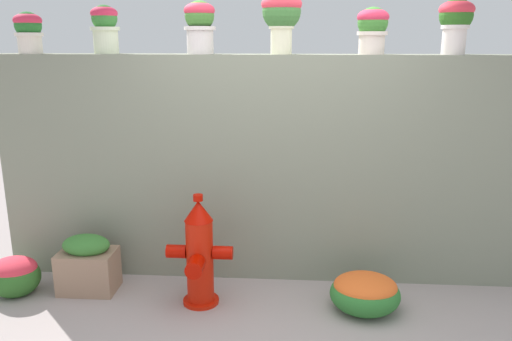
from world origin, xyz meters
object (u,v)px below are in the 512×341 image
(potted_plant_4, at_px, (373,27))
(fire_hydrant, at_px, (199,255))
(potted_plant_2, at_px, (200,23))
(flower_bush_left, at_px, (14,274))
(potted_plant_3, at_px, (282,13))
(potted_plant_1, at_px, (105,26))
(potted_plant_5, at_px, (456,19))
(flower_bush_right, at_px, (365,292))
(potted_plant_0, at_px, (28,29))
(planter_box, at_px, (88,264))

(potted_plant_4, bearing_deg, fire_hydrant, -155.68)
(potted_plant_2, distance_m, flower_bush_left, 2.67)
(flower_bush_left, bearing_deg, potted_plant_3, 13.96)
(potted_plant_2, height_order, fire_hydrant, potted_plant_2)
(potted_plant_1, xyz_separation_m, flower_bush_left, (-0.73, -0.61, -2.06))
(potted_plant_5, relative_size, flower_bush_right, 0.79)
(flower_bush_left, relative_size, flower_bush_right, 0.77)
(potted_plant_1, xyz_separation_m, potted_plant_2, (0.83, -0.02, 0.02))
(potted_plant_3, distance_m, flower_bush_right, 2.37)
(potted_plant_4, bearing_deg, potted_plant_5, 0.85)
(fire_hydrant, bearing_deg, potted_plant_4, 24.32)
(potted_plant_0, distance_m, potted_plant_4, 2.92)
(potted_plant_3, relative_size, planter_box, 0.98)
(potted_plant_2, distance_m, flower_bush_right, 2.61)
(potted_plant_2, distance_m, potted_plant_4, 1.44)
(potted_plant_0, xyz_separation_m, potted_plant_1, (0.65, 0.07, 0.03))
(potted_plant_0, relative_size, flower_bush_right, 0.62)
(planter_box, bearing_deg, potted_plant_1, 76.68)
(potted_plant_2, relative_size, fire_hydrant, 0.47)
(potted_plant_0, height_order, fire_hydrant, potted_plant_0)
(flower_bush_left, height_order, flower_bush_right, flower_bush_left)
(planter_box, bearing_deg, flower_bush_left, -170.08)
(potted_plant_0, xyz_separation_m, flower_bush_left, (-0.08, -0.54, -2.03))
(potted_plant_0, distance_m, planter_box, 2.08)
(potted_plant_4, xyz_separation_m, potted_plant_5, (0.67, 0.01, 0.06))
(potted_plant_1, relative_size, potted_plant_3, 0.81)
(fire_hydrant, bearing_deg, potted_plant_2, 95.39)
(potted_plant_0, height_order, potted_plant_5, potted_plant_5)
(potted_plant_1, relative_size, fire_hydrant, 0.43)
(planter_box, bearing_deg, potted_plant_5, 8.93)
(potted_plant_1, height_order, planter_box, potted_plant_1)
(potted_plant_0, distance_m, potted_plant_1, 0.65)
(potted_plant_0, relative_size, planter_box, 0.68)
(potted_plant_2, relative_size, potted_plant_5, 0.98)
(potted_plant_2, height_order, potted_plant_3, potted_plant_3)
(potted_plant_0, height_order, potted_plant_2, potted_plant_2)
(potted_plant_0, distance_m, flower_bush_left, 2.10)
(potted_plant_4, xyz_separation_m, fire_hydrant, (-1.38, -0.62, -1.80))
(flower_bush_left, bearing_deg, potted_plant_2, 20.67)
(flower_bush_left, bearing_deg, potted_plant_0, 81.36)
(potted_plant_4, distance_m, potted_plant_5, 0.67)
(flower_bush_left, bearing_deg, flower_bush_right, -1.40)
(fire_hydrant, bearing_deg, flower_bush_left, 178.35)
(potted_plant_4, distance_m, planter_box, 3.14)
(potted_plant_1, bearing_deg, fire_hydrant, -36.51)
(potted_plant_2, relative_size, potted_plant_3, 0.87)
(potted_plant_3, xyz_separation_m, potted_plant_5, (1.42, 0.03, -0.05))
(potted_plant_0, height_order, potted_plant_3, potted_plant_3)
(potted_plant_4, bearing_deg, potted_plant_3, -178.64)
(fire_hydrant, distance_m, planter_box, 1.04)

